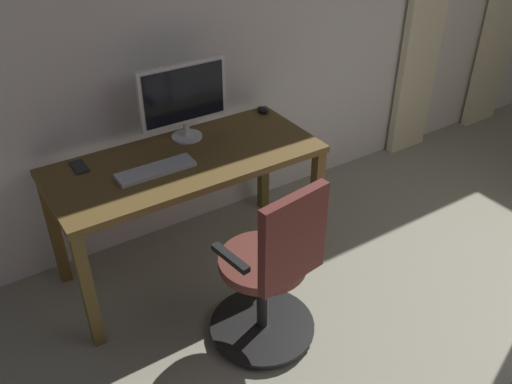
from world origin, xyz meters
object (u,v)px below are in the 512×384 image
at_px(computer_keyboard, 156,170).
at_px(desk, 187,173).
at_px(computer_mouse, 263,110).
at_px(cell_phone_by_monitor, 79,167).
at_px(office_chair, 271,274).
at_px(computer_monitor, 184,97).

bearing_deg(computer_keyboard, desk, -165.12).
relative_size(desk, computer_mouse, 15.04).
height_order(computer_mouse, cell_phone_by_monitor, computer_mouse).
bearing_deg(computer_keyboard, cell_phone_by_monitor, -39.13).
bearing_deg(computer_mouse, office_chair, 58.55).
bearing_deg(computer_monitor, computer_keyboard, 40.14).
distance_m(computer_monitor, computer_mouse, 0.61).
height_order(office_chair, computer_mouse, office_chair).
bearing_deg(computer_monitor, computer_mouse, -176.03).
bearing_deg(office_chair, computer_monitor, 78.71).
relative_size(desk, computer_monitor, 2.84).
distance_m(computer_monitor, computer_keyboard, 0.48).
distance_m(computer_mouse, cell_phone_by_monitor, 1.20).
bearing_deg(computer_mouse, computer_keyboard, 19.14).
xyz_separation_m(computer_mouse, cell_phone_by_monitor, (1.20, 0.04, -0.01)).
bearing_deg(desk, cell_phone_by_monitor, -22.04).
xyz_separation_m(desk, cell_phone_by_monitor, (0.52, -0.21, 0.10)).
height_order(office_chair, computer_monitor, computer_monitor).
bearing_deg(desk, office_chair, 94.64).
bearing_deg(computer_mouse, desk, 20.34).
xyz_separation_m(computer_monitor, computer_keyboard, (0.31, 0.27, -0.24)).
relative_size(office_chair, computer_mouse, 9.77).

